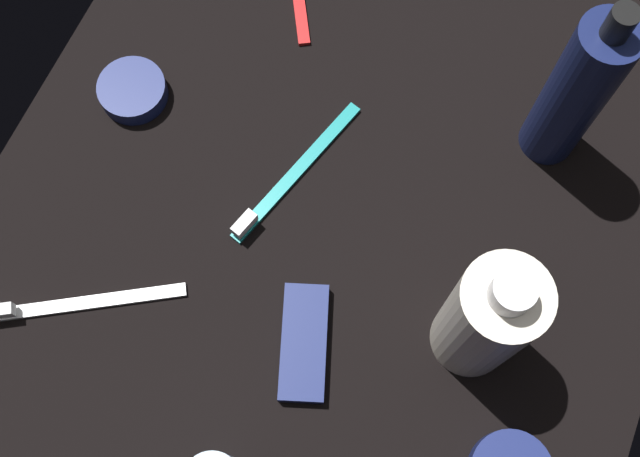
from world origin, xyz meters
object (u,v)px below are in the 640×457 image
Objects in this scene: toothbrush_teal at (289,178)px; cream_tin_right at (133,91)px; lotion_bottle at (576,92)px; toothbrush_white at (74,304)px; snack_bar_navy at (304,343)px; bodywash_bottle at (487,319)px.

cream_tin_right is (2.37, 17.91, 0.36)cm from toothbrush_teal.
cream_tin_right is (-11.33, 39.29, -8.66)cm from lotion_bottle.
lotion_bottle is 41.80cm from cream_tin_right.
toothbrush_teal is at bearing -34.74° from toothbrush_white.
snack_bar_navy is 1.55× the size of cream_tin_right.
cream_tin_right is at bearing 37.18° from snack_bar_navy.
toothbrush_teal is 15.89cm from snack_bar_navy.
lotion_bottle is 1.18× the size of bodywash_bottle.
bodywash_bottle is 1.75× the size of snack_bar_navy.
lotion_bottle reaches higher than cream_tin_right.
lotion_bottle is 2.07× the size of snack_bar_navy.
bodywash_bottle is 16.57cm from snack_bar_navy.
snack_bar_navy is at bearing 153.47° from lotion_bottle.
lotion_bottle is 1.22× the size of toothbrush_teal.
snack_bar_navy is at bearing -76.81° from toothbrush_white.
toothbrush_white is 2.39× the size of cream_tin_right.
toothbrush_white is at bearing 145.26° from toothbrush_teal.
toothbrush_white is (-32.51, 34.42, -9.02)cm from lotion_bottle.
toothbrush_white is (-11.08, 33.99, -7.64)cm from bodywash_bottle.
toothbrush_teal reaches higher than snack_bar_navy.
lotion_bottle reaches higher than toothbrush_teal.
toothbrush_white is 21.16cm from snack_bar_navy.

